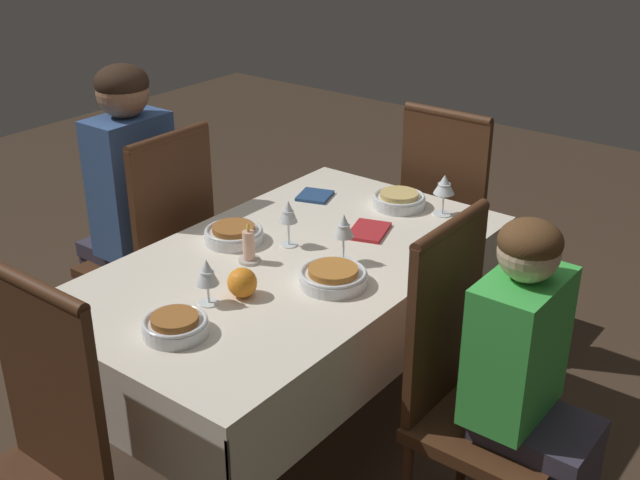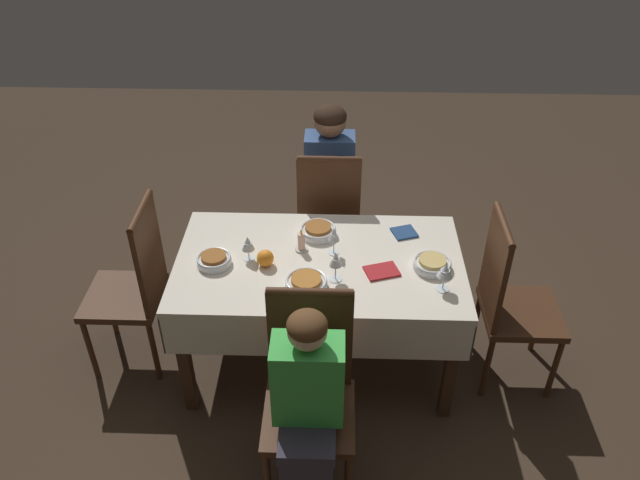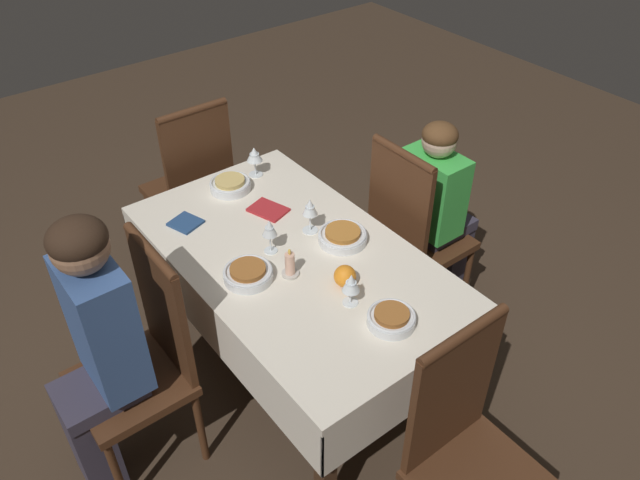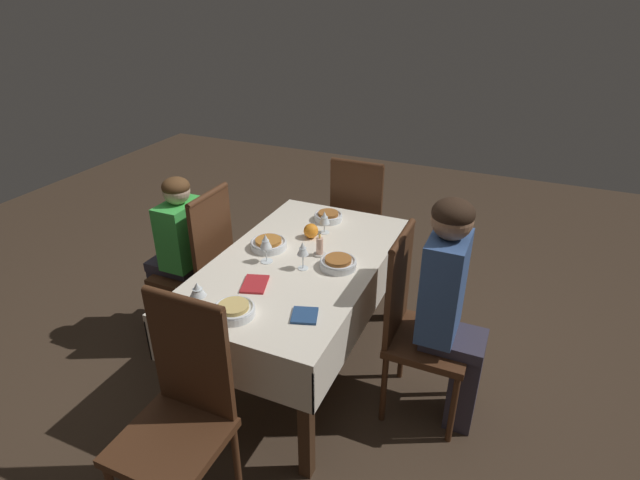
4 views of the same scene
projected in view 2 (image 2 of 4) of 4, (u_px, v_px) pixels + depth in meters
The scene contains 20 objects.
ground_plane at pixel (319, 359), 3.65m from camera, with size 8.00×8.00×0.00m, color #3D2D21.
dining_table at pixel (319, 274), 3.27m from camera, with size 1.49×0.86×0.74m.
chair_north at pixel (329, 216), 3.88m from camera, with size 0.41×0.41×1.03m.
chair_south at pixel (310, 387), 2.78m from camera, with size 0.41×0.41×1.03m.
chair_west at pixel (135, 282), 3.36m from camera, with size 0.41×0.41×1.03m.
chair_east at pixel (510, 298), 3.26m from camera, with size 0.41×0.41×1.03m.
person_adult_denim at pixel (330, 183), 3.92m from camera, with size 0.30×0.34×1.24m.
person_child_green at pixel (308, 411), 2.61m from camera, with size 0.30×0.33×1.09m.
bowl_north at pixel (318, 230), 3.39m from camera, with size 0.20×0.20×0.06m.
wine_glass_north at pixel (334, 235), 3.20m from camera, with size 0.06×0.06×0.16m.
bowl_south at pixel (306, 283), 3.03m from camera, with size 0.21×0.21×0.06m.
wine_glass_south at pixel (336, 260), 3.03m from camera, with size 0.07×0.07×0.17m.
bowl_west at pixel (214, 260), 3.18m from camera, with size 0.18×0.18×0.06m.
wine_glass_west at pixel (248, 243), 3.18m from camera, with size 0.07×0.07×0.14m.
bowl_east at pixel (432, 264), 3.15m from camera, with size 0.19×0.19×0.06m.
wine_glass_east at pixel (445, 271), 2.97m from camera, with size 0.08×0.08×0.15m.
candle_centerpiece at pixel (301, 243), 3.27m from camera, with size 0.07×0.07×0.13m.
orange_fruit at pixel (265, 258), 3.16m from camera, with size 0.09×0.09×0.09m, color orange.
napkin_red_folded at pixel (382, 271), 3.14m from camera, with size 0.19×0.16×0.01m.
napkin_spare_side at pixel (404, 233), 3.41m from camera, with size 0.15×0.15×0.01m.
Camera 2 is at (0.09, -2.54, 2.71)m, focal length 35.00 mm.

